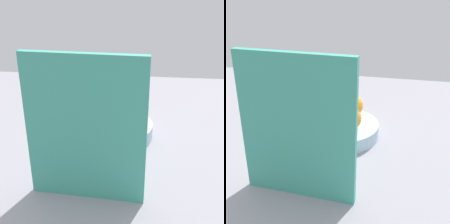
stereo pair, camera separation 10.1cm
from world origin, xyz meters
TOP-DOWN VIEW (x-y plane):
  - ground_plane at (0.00, 0.00)cm, footprint 180.00×140.00cm
  - fruit_bowl at (1.21, -1.62)cm, footprint 27.55×27.55cm
  - orange_front_left at (-3.38, 2.23)cm, footprint 7.70×7.70cm
  - orange_front_right at (-2.35, -8.38)cm, footprint 7.70×7.70cm
  - orange_center at (6.94, -4.45)cm, footprint 7.70×7.70cm
  - orange_back_left at (4.09, 2.99)cm, footprint 7.70×7.70cm
  - banana_bunch at (4.47, -1.79)cm, footprint 13.26×18.02cm
  - cutting_board at (3.67, 30.38)cm, footprint 28.06×3.38cm

SIDE VIEW (x-z plane):
  - ground_plane at x=0.00cm, z-range -3.00..0.00cm
  - fruit_bowl at x=1.21cm, z-range 0.00..4.70cm
  - orange_front_left at x=-3.38cm, z-range 4.70..12.40cm
  - orange_front_right at x=-2.35cm, z-range 4.70..12.40cm
  - orange_center at x=6.94cm, z-range 4.70..12.40cm
  - orange_back_left at x=4.09cm, z-range 4.70..12.40cm
  - banana_bunch at x=4.47cm, z-range 4.70..15.30cm
  - cutting_board at x=3.67cm, z-range 0.00..36.00cm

